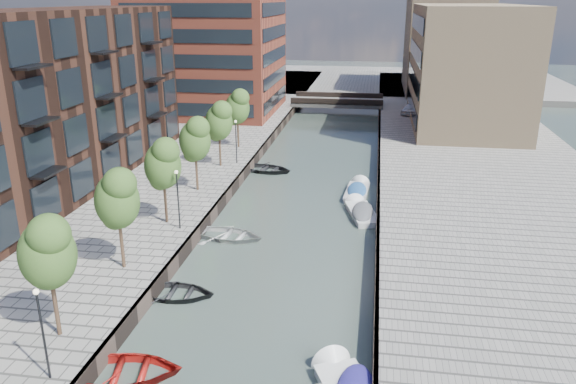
% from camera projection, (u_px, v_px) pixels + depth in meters
% --- Properties ---
extents(water, '(300.00, 300.00, 0.00)m').
position_uv_depth(water, '(312.00, 177.00, 52.29)').
color(water, '#38473F').
rests_on(water, ground).
extents(quay_right, '(20.00, 140.00, 1.00)m').
position_uv_depth(quay_right, '(491.00, 180.00, 49.77)').
color(quay_right, gray).
rests_on(quay_right, ground).
extents(quay_wall_left, '(0.25, 140.00, 1.00)m').
position_uv_depth(quay_wall_left, '(248.00, 169.00, 53.02)').
color(quay_wall_left, '#332823').
rests_on(quay_wall_left, ground).
extents(quay_wall_right, '(0.25, 140.00, 1.00)m').
position_uv_depth(quay_wall_right, '(379.00, 175.00, 51.22)').
color(quay_wall_right, '#332823').
rests_on(quay_wall_right, ground).
extents(far_closure, '(80.00, 40.00, 1.00)m').
position_uv_depth(far_closure, '(348.00, 81.00, 108.08)').
color(far_closure, gray).
rests_on(far_closure, ground).
extents(apartment_block, '(8.00, 38.00, 14.00)m').
position_uv_depth(apartment_block, '(41.00, 105.00, 43.27)').
color(apartment_block, black).
rests_on(apartment_block, quay_left).
extents(tan_block_near, '(12.00, 25.00, 14.00)m').
position_uv_depth(tan_block_near, '(466.00, 66.00, 67.82)').
color(tan_block_near, tan).
rests_on(tan_block_near, quay_right).
extents(tan_block_far, '(12.00, 20.00, 16.00)m').
position_uv_depth(tan_block_far, '(444.00, 41.00, 91.74)').
color(tan_block_far, tan).
rests_on(tan_block_far, quay_right).
extents(bridge, '(13.00, 6.00, 1.30)m').
position_uv_depth(bridge, '(338.00, 102.00, 81.68)').
color(bridge, gray).
rests_on(bridge, ground).
extents(tree_1, '(2.50, 2.50, 5.95)m').
position_uv_depth(tree_1, '(47.00, 250.00, 24.74)').
color(tree_1, '#382619').
rests_on(tree_1, quay_left).
extents(tree_2, '(2.50, 2.50, 5.95)m').
position_uv_depth(tree_2, '(117.00, 197.00, 31.27)').
color(tree_2, '#382619').
rests_on(tree_2, quay_left).
extents(tree_3, '(2.50, 2.50, 5.95)m').
position_uv_depth(tree_3, '(163.00, 162.00, 37.80)').
color(tree_3, '#382619').
rests_on(tree_3, quay_left).
extents(tree_4, '(2.50, 2.50, 5.95)m').
position_uv_depth(tree_4, '(195.00, 138.00, 44.33)').
color(tree_4, '#382619').
rests_on(tree_4, quay_left).
extents(tree_5, '(2.50, 2.50, 5.95)m').
position_uv_depth(tree_5, '(219.00, 120.00, 50.86)').
color(tree_5, '#382619').
rests_on(tree_5, quay_left).
extents(tree_6, '(2.50, 2.50, 5.95)m').
position_uv_depth(tree_6, '(237.00, 106.00, 57.39)').
color(tree_6, '#382619').
rests_on(tree_6, quay_left).
extents(lamp_0, '(0.24, 0.24, 4.12)m').
position_uv_depth(lamp_0, '(42.00, 325.00, 22.34)').
color(lamp_0, black).
rests_on(lamp_0, quay_left).
extents(lamp_1, '(0.24, 0.24, 4.12)m').
position_uv_depth(lamp_1, '(178.00, 193.00, 37.27)').
color(lamp_1, black).
rests_on(lamp_1, quay_left).
extents(lamp_2, '(0.24, 0.24, 4.12)m').
position_uv_depth(lamp_2, '(236.00, 137.00, 52.19)').
color(lamp_2, black).
rests_on(lamp_2, quay_left).
extents(sloop_1, '(4.57, 3.32, 0.93)m').
position_uv_depth(sloop_1, '(176.00, 296.00, 31.42)').
color(sloop_1, '#242527').
rests_on(sloop_1, ground).
extents(sloop_2, '(5.78, 4.62, 1.07)m').
position_uv_depth(sloop_2, '(125.00, 377.00, 24.76)').
color(sloop_2, '#A21611').
rests_on(sloop_2, ground).
extents(sloop_3, '(5.25, 4.13, 0.98)m').
position_uv_depth(sloop_3, '(230.00, 239.00, 38.93)').
color(sloop_3, '#BABBB9').
rests_on(sloop_3, ground).
extents(sloop_4, '(5.67, 4.61, 1.03)m').
position_uv_depth(sloop_4, '(266.00, 172.00, 53.84)').
color(sloop_4, black).
rests_on(sloop_4, ground).
extents(motorboat_3, '(2.11, 5.20, 1.70)m').
position_uv_depth(motorboat_3, '(357.00, 191.00, 47.86)').
color(motorboat_3, silver).
rests_on(motorboat_3, ground).
extents(motorboat_4, '(3.04, 5.40, 1.71)m').
position_uv_depth(motorboat_4, '(361.00, 212.00, 43.15)').
color(motorboat_4, white).
rests_on(motorboat_4, ground).
extents(car, '(3.14, 4.63, 1.46)m').
position_uv_depth(car, '(411.00, 109.00, 74.85)').
color(car, silver).
rests_on(car, quay_right).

